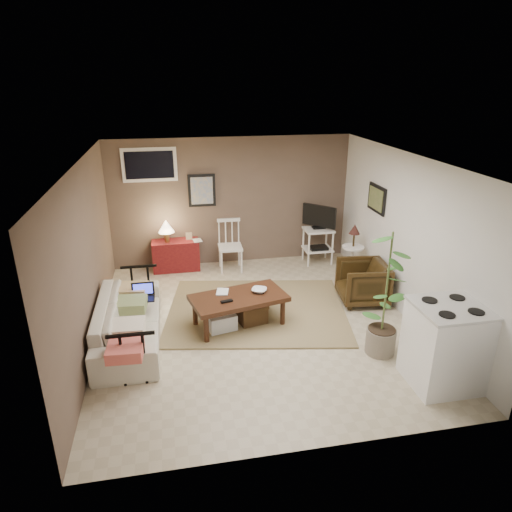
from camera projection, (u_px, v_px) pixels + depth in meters
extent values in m
plane|color=#C1B293|center=(257.00, 323.00, 6.74)|extent=(5.00, 5.00, 0.00)
cube|color=black|center=(202.00, 190.00, 8.37)|extent=(0.50, 0.03, 0.60)
cube|color=black|center=(377.00, 199.00, 7.53)|extent=(0.03, 0.60, 0.45)
cube|color=white|center=(149.00, 165.00, 8.03)|extent=(0.96, 0.03, 0.60)
cube|color=#8B7C51|center=(257.00, 310.00, 7.09)|extent=(3.05, 2.61, 0.03)
cube|color=#3D2110|center=(239.00, 298.00, 6.52)|extent=(1.46, 0.98, 0.07)
cylinder|color=#3D2110|center=(206.00, 329.00, 6.17)|extent=(0.07, 0.07, 0.42)
cylinder|color=#3D2110|center=(283.00, 312.00, 6.61)|extent=(0.07, 0.07, 0.42)
cylinder|color=#3D2110|center=(195.00, 313.00, 6.60)|extent=(0.07, 0.07, 0.42)
cylinder|color=#3D2110|center=(267.00, 298.00, 7.05)|extent=(0.07, 0.07, 0.42)
cube|color=black|center=(227.00, 301.00, 6.32)|extent=(0.18, 0.09, 0.02)
cube|color=#4C391B|center=(252.00, 313.00, 6.71)|extent=(0.46, 0.42, 0.29)
cube|color=silver|center=(221.00, 321.00, 6.53)|extent=(0.46, 0.42, 0.25)
imported|color=beige|center=(128.00, 314.00, 6.17)|extent=(0.60, 2.07, 0.81)
cube|color=black|center=(143.00, 299.00, 6.45)|extent=(0.32, 0.22, 0.02)
cube|color=black|center=(143.00, 289.00, 6.51)|extent=(0.32, 0.02, 0.20)
cube|color=#3541F2|center=(143.00, 289.00, 6.51)|extent=(0.27, 0.00, 0.16)
cube|color=maroon|center=(176.00, 255.00, 8.52)|extent=(0.86, 0.38, 0.57)
cylinder|color=#AA8741|center=(167.00, 237.00, 8.32)|extent=(0.10, 0.10, 0.19)
cone|color=#FFE1B7|center=(166.00, 226.00, 8.24)|extent=(0.29, 0.29, 0.23)
cube|color=tan|center=(189.00, 236.00, 8.45)|extent=(0.11, 0.02, 0.14)
cube|color=white|center=(230.00, 247.00, 8.45)|extent=(0.44, 0.44, 0.04)
cylinder|color=white|center=(222.00, 263.00, 8.34)|extent=(0.04, 0.04, 0.43)
cylinder|color=white|center=(241.00, 262.00, 8.40)|extent=(0.04, 0.04, 0.43)
cylinder|color=white|center=(220.00, 256.00, 8.68)|extent=(0.04, 0.04, 0.43)
cylinder|color=white|center=(239.00, 255.00, 8.73)|extent=(0.04, 0.04, 0.43)
cube|color=white|center=(229.00, 220.00, 8.46)|extent=(0.43, 0.05, 0.06)
cube|color=white|center=(318.00, 230.00, 8.73)|extent=(0.54, 0.44, 0.04)
cube|color=white|center=(317.00, 249.00, 8.87)|extent=(0.54, 0.44, 0.03)
cylinder|color=white|center=(309.00, 250.00, 8.64)|extent=(0.04, 0.04, 0.69)
cylinder|color=white|center=(332.00, 248.00, 8.72)|extent=(0.04, 0.04, 0.69)
cylinder|color=white|center=(303.00, 243.00, 8.98)|extent=(0.04, 0.04, 0.69)
cylinder|color=white|center=(326.00, 242.00, 9.06)|extent=(0.04, 0.04, 0.69)
cube|color=black|center=(319.00, 227.00, 8.71)|extent=(0.24, 0.14, 0.03)
cube|color=black|center=(319.00, 216.00, 8.63)|extent=(0.51, 0.53, 0.41)
cube|color=#FFC563|center=(319.00, 216.00, 8.63)|extent=(0.41, 0.43, 0.33)
cube|color=black|center=(318.00, 249.00, 8.82)|extent=(0.34, 0.24, 0.10)
cylinder|color=white|center=(351.00, 278.00, 8.24)|extent=(0.27, 0.27, 0.03)
cylinder|color=white|center=(352.00, 263.00, 8.13)|extent=(0.05, 0.05, 0.57)
cylinder|color=white|center=(353.00, 247.00, 8.02)|extent=(0.38, 0.38, 0.03)
cylinder|color=#31210D|center=(354.00, 239.00, 7.97)|extent=(0.03, 0.03, 0.25)
cone|color=#3B1C18|center=(355.00, 229.00, 7.90)|extent=(0.19, 0.19, 0.17)
imported|color=#31210D|center=(363.00, 280.00, 7.27)|extent=(0.75, 0.79, 0.74)
cylinder|color=gray|center=(380.00, 341.00, 5.98)|extent=(0.38, 0.38, 0.34)
cylinder|color=#4C602D|center=(387.00, 283.00, 5.67)|extent=(0.03, 0.03, 1.33)
cube|color=white|center=(445.00, 346.00, 5.27)|extent=(0.76, 0.71, 0.98)
cube|color=silver|center=(452.00, 308.00, 5.08)|extent=(0.79, 0.73, 0.03)
cylinder|color=black|center=(447.00, 315.00, 4.89)|extent=(0.17, 0.17, 0.01)
cylinder|color=black|center=(476.00, 312.00, 4.95)|extent=(0.17, 0.17, 0.01)
cylinder|color=black|center=(430.00, 300.00, 5.21)|extent=(0.17, 0.17, 0.01)
cylinder|color=black|center=(457.00, 297.00, 5.27)|extent=(0.17, 0.17, 0.01)
imported|color=#3D2110|center=(259.00, 285.00, 6.59)|extent=(0.22, 0.14, 0.22)
imported|color=#3D2110|center=(216.00, 285.00, 6.57)|extent=(0.17, 0.05, 0.23)
imported|color=#3D2110|center=(193.00, 236.00, 8.35)|extent=(0.15, 0.04, 0.21)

